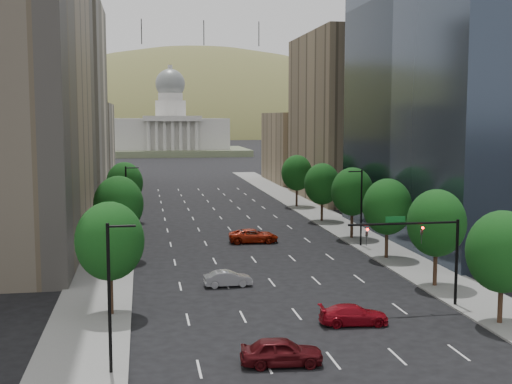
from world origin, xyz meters
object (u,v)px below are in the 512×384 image
traffic_signal (428,243)px  car_red_far (253,236)px  car_silver (228,279)px  capitol (171,133)px  car_maroon (282,351)px  car_red_near (354,315)px

traffic_signal → car_red_far: size_ratio=1.53×
car_silver → car_red_far: bearing=-18.3°
capitol → car_silver: (-4.13, -210.43, -7.87)m
car_maroon → car_silver: bearing=7.3°
car_red_far → car_maroon: bearing=175.2°
car_maroon → car_red_far: bearing=-2.0°
car_silver → car_red_far: 21.06m
capitol → car_silver: size_ratio=13.96×
car_maroon → car_red_far: (4.90, 39.76, -0.03)m
traffic_signal → car_maroon: bearing=-143.6°
capitol → car_silver: bearing=-91.1°
capitol → car_red_far: (1.57, -190.15, -7.75)m
traffic_signal → car_red_near: 8.92m
capitol → car_maroon: (-3.33, -229.91, -7.72)m
capitol → car_red_far: capitol is taller
car_maroon → car_silver: (-0.80, 19.48, -0.15)m
car_maroon → car_red_far: size_ratio=0.84×
car_maroon → car_red_far: car_maroon is taller
traffic_signal → capitol: bearing=92.7°
car_maroon → capitol: bearing=4.2°
capitol → traffic_signal: bearing=-87.3°
car_silver → car_red_far: car_red_far is taller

